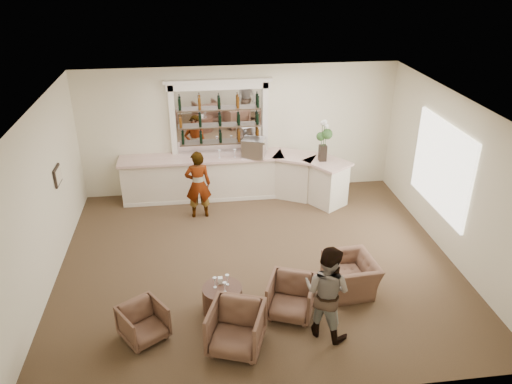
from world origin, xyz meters
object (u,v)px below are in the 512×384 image
Objects in this scene: armchair_center at (236,328)px; flower_vase at (324,138)px; espresso_machine at (254,148)px; bar_counter at (236,177)px; cocktail_table at (222,299)px; armchair_left at (143,323)px; guest at (327,292)px; armchair_right at (291,297)px; sommelier at (198,185)px; armchair_far at (351,275)px.

flower_vase is (2.60, 4.86, 1.34)m from armchair_center.
flower_vase is at bearing 3.08° from espresso_machine.
bar_counter reaches higher than cocktail_table.
flower_vase is at bearing 13.91° from armchair_left.
armchair_center is 5.49m from espresso_machine.
guest is at bearing -38.39° from armchair_left.
flower_vase reaches higher than bar_counter.
guest is at bearing -24.98° from cocktail_table.
armchair_left reaches higher than cocktail_table.
guest is 0.86m from armchair_right.
guest reaches higher than cocktail_table.
espresso_machine reaches higher than bar_counter.
cocktail_table is at bearing -12.42° from armchair_left.
armchair_right is at bearing 53.76° from armchair_center.
flower_vase is at bearing -176.08° from sommelier.
guest is 4.91m from flower_vase.
sommelier is 4.25m from armchair_left.
espresso_machine is (0.46, -0.06, 0.81)m from bar_counter.
sommelier is at bearing 132.80° from armchair_right.
guest reaches higher than armchair_left.
armchair_left is at bearing -152.21° from armchair_right.
cocktail_table is 4.66m from espresso_machine.
guest is 2.12× the size of armchair_right.
sommelier reaches higher than cocktail_table.
armchair_far is at bearing 7.48° from cocktail_table.
espresso_machine is 0.52× the size of flower_vase.
armchair_right reaches higher than armchair_far.
armchair_right reaches higher than cocktail_table.
cocktail_table is 1.02× the size of armchair_left.
bar_counter is 7.23× the size of armchair_right.
armchair_far is 0.95× the size of flower_vase.
sommelier is 4.12m from armchair_right.
sommelier is at bearing -145.27° from armchair_far.
armchair_right is (1.19, -0.23, 0.11)m from cocktail_table.
espresso_machine is at bearing 164.32° from flower_vase.
armchair_far is at bearing 45.19° from armchair_right.
espresso_machine is (1.12, 4.39, 1.13)m from cocktail_table.
armchair_far is (1.25, 0.55, -0.04)m from armchair_right.
armchair_right is at bearing -83.48° from bar_counter.
bar_counter is 10.52× the size of espresso_machine.
espresso_machine is (-0.54, 5.16, 0.54)m from guest.
sommelier is 3.21m from flower_vase.
sommelier is at bearing 115.43° from armchair_center.
espresso_machine is (-0.07, 4.62, 1.02)m from armchair_right.
cocktail_table is at bearing -98.35° from bar_counter.
cocktail_table is 0.42× the size of guest.
bar_counter reaches higher than armchair_far.
sommelier is at bearing 94.91° from cocktail_table.
guest is (1.97, -4.35, 0.00)m from sommelier.
sommelier is 4.56m from armchair_center.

